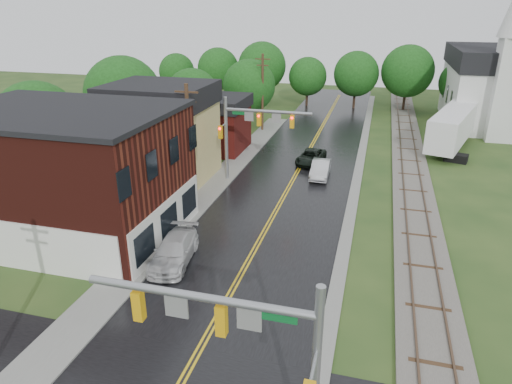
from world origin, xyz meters
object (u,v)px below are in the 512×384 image
at_px(traffic_signal_far, 250,125).
at_px(pickup_white, 174,251).
at_px(sedan_silver, 320,169).
at_px(brick_building, 65,173).
at_px(traffic_signal_near, 246,339).
at_px(tree_left_a, 39,125).
at_px(tree_left_e, 250,87).
at_px(church, 496,79).
at_px(utility_pole_b, 189,142).
at_px(suv_dark, 311,157).
at_px(semi_trailer, 453,126).
at_px(tree_left_b, 124,97).
at_px(utility_pole_c, 263,91).
at_px(tree_left_c, 194,96).

height_order(traffic_signal_far, pickup_white, traffic_signal_far).
height_order(sedan_silver, pickup_white, pickup_white).
distance_m(brick_building, traffic_signal_far, 15.03).
bearing_deg(traffic_signal_near, tree_left_a, 139.53).
relative_size(tree_left_a, tree_left_e, 1.06).
xyz_separation_m(brick_building, church, (32.48, 38.74, 1.68)).
height_order(utility_pole_b, suv_dark, utility_pole_b).
bearing_deg(traffic_signal_far, semi_trailer, 40.42).
distance_m(tree_left_b, suv_dark, 19.37).
bearing_deg(tree_left_b, utility_pole_b, -41.86).
bearing_deg(brick_building, tree_left_e, 83.29).
relative_size(tree_left_a, tree_left_b, 0.89).
bearing_deg(utility_pole_c, church, 19.97).
bearing_deg(tree_left_c, traffic_signal_near, -65.44).
relative_size(brick_building, pickup_white, 2.80).
bearing_deg(utility_pole_b, utility_pole_c, 90.00).
distance_m(traffic_signal_far, suv_dark, 8.67).
height_order(traffic_signal_far, tree_left_c, tree_left_c).
distance_m(tree_left_b, sedan_silver, 20.76).
height_order(tree_left_b, suv_dark, tree_left_b).
distance_m(traffic_signal_near, utility_pole_c, 43.24).
bearing_deg(church, traffic_signal_near, -107.72).
xyz_separation_m(brick_building, traffic_signal_near, (15.96, -13.00, 0.82)).
height_order(traffic_signal_far, tree_left_a, tree_left_a).
height_order(utility_pole_b, tree_left_e, utility_pole_b).
bearing_deg(church, traffic_signal_far, -131.27).
bearing_deg(traffic_signal_near, tree_left_e, 105.68).
xyz_separation_m(utility_pole_b, tree_left_e, (-2.05, 23.90, 0.09)).
bearing_deg(sedan_silver, tree_left_e, 122.95).
height_order(tree_left_c, tree_left_e, tree_left_e).
xyz_separation_m(utility_pole_b, tree_left_b, (-11.05, 9.90, 1.00)).
height_order(church, pickup_white, church).
bearing_deg(utility_pole_c, semi_trailer, -4.92).
xyz_separation_m(utility_pole_c, sedan_silver, (8.98, -14.27, -4.00)).
xyz_separation_m(traffic_signal_near, traffic_signal_far, (-6.94, 25.00, 0.01)).
bearing_deg(church, brick_building, -129.98).
height_order(suv_dark, pickup_white, pickup_white).
xyz_separation_m(utility_pole_c, tree_left_e, (-2.05, 1.90, 0.09)).
bearing_deg(sedan_silver, traffic_signal_near, -88.68).
relative_size(traffic_signal_far, tree_left_b, 0.76).
bearing_deg(tree_left_a, tree_left_b, 78.69).
height_order(brick_building, church, church).
bearing_deg(tree_left_c, utility_pole_c, 30.20).
xyz_separation_m(utility_pole_b, tree_left_a, (-13.05, -0.10, 0.39)).
bearing_deg(brick_building, traffic_signal_near, -39.17).
xyz_separation_m(tree_left_b, tree_left_e, (9.00, 14.00, -0.90)).
xyz_separation_m(brick_building, utility_pole_c, (5.68, 29.00, 0.57)).
height_order(traffic_signal_far, tree_left_e, tree_left_e).
bearing_deg(tree_left_b, church, 29.99).
xyz_separation_m(traffic_signal_far, semi_trailer, (17.82, 15.18, -2.59)).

